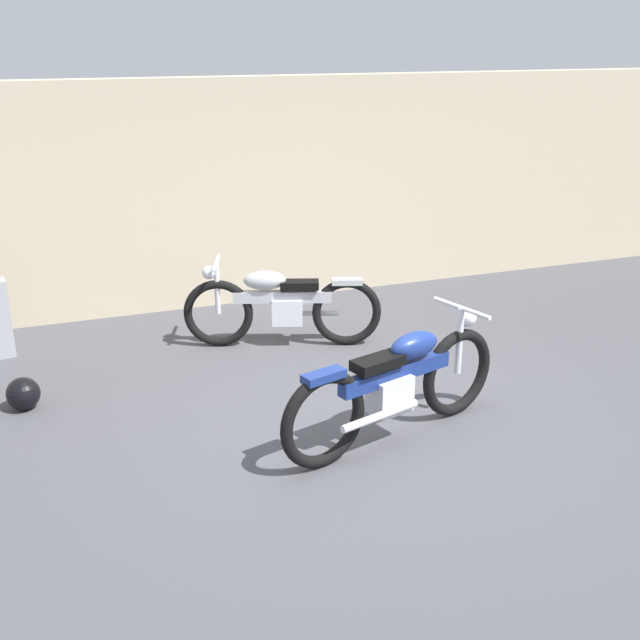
% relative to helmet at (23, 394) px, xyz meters
% --- Properties ---
extents(ground_plane, '(40.00, 40.00, 0.00)m').
position_rel_helmet_xyz_m(ground_plane, '(2.78, -1.13, -0.15)').
color(ground_plane, '#47474C').
extents(building_wall, '(18.00, 0.30, 2.65)m').
position_rel_helmet_xyz_m(building_wall, '(2.78, 2.29, 1.18)').
color(building_wall, beige).
rests_on(building_wall, ground_plane).
extents(helmet, '(0.29, 0.29, 0.29)m').
position_rel_helmet_xyz_m(helmet, '(0.00, 0.00, 0.00)').
color(helmet, black).
rests_on(helmet, ground_plane).
extents(motorcycle_blue, '(2.14, 0.87, 0.99)m').
position_rel_helmet_xyz_m(motorcycle_blue, '(2.83, -1.60, 0.33)').
color(motorcycle_blue, black).
rests_on(motorcycle_blue, ground_plane).
extents(motorcycle_silver, '(1.98, 0.87, 0.93)m').
position_rel_helmet_xyz_m(motorcycle_silver, '(2.57, 0.64, 0.30)').
color(motorcycle_silver, black).
rests_on(motorcycle_silver, ground_plane).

